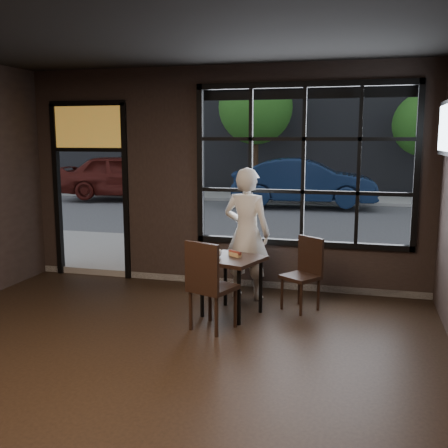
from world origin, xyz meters
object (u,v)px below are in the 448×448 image
(cafe_table, at_px, (232,286))
(man, at_px, (247,233))
(navy_car, at_px, (304,182))
(chair_near, at_px, (213,285))

(cafe_table, xyz_separation_m, man, (0.02, 0.76, 0.53))
(cafe_table, xyz_separation_m, navy_car, (-0.23, 10.18, 0.45))
(cafe_table, relative_size, man, 0.41)
(cafe_table, xyz_separation_m, chair_near, (-0.09, -0.52, 0.16))
(chair_near, height_order, man, man)
(cafe_table, height_order, navy_car, navy_car)
(man, xyz_separation_m, navy_car, (-0.25, 9.42, -0.08))
(cafe_table, height_order, man, man)
(chair_near, xyz_separation_m, man, (0.11, 1.29, 0.37))
(cafe_table, height_order, chair_near, chair_near)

